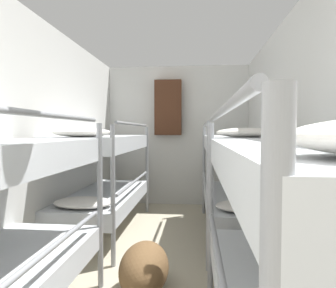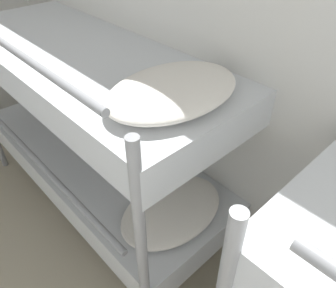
% 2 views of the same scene
% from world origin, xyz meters
% --- Properties ---
extents(wall_left, '(0.06, 5.31, 2.32)m').
position_xyz_m(wall_left, '(-1.19, 2.60, 1.16)').
color(wall_left, silver).
rests_on(wall_left, ground_plane).
extents(wall_right, '(0.06, 5.31, 2.32)m').
position_xyz_m(wall_right, '(1.19, 2.60, 1.16)').
color(wall_right, silver).
rests_on(wall_right, ground_plane).
extents(wall_back, '(2.45, 0.06, 2.32)m').
position_xyz_m(wall_back, '(0.00, 5.22, 1.16)').
color(wall_back, silver).
rests_on(wall_back, ground_plane).
extents(bunk_stack_right_near, '(0.75, 1.91, 1.34)m').
position_xyz_m(bunk_stack_right_near, '(0.79, 1.45, 0.76)').
color(bunk_stack_right_near, gray).
rests_on(bunk_stack_right_near, ground_plane).
extents(bunk_stack_left_far, '(0.75, 1.91, 1.34)m').
position_xyz_m(bunk_stack_left_far, '(-0.79, 3.68, 0.76)').
color(bunk_stack_left_far, gray).
rests_on(bunk_stack_left_far, ground_plane).
extents(bunk_stack_right_far, '(0.75, 1.91, 1.34)m').
position_xyz_m(bunk_stack_right_far, '(0.79, 3.68, 0.76)').
color(bunk_stack_right_far, gray).
rests_on(bunk_stack_right_far, ground_plane).
extents(duffel_bag, '(0.38, 0.59, 0.38)m').
position_xyz_m(duffel_bag, '(-0.07, 2.39, 0.19)').
color(duffel_bag, brown).
rests_on(duffel_bag, ground_plane).
extents(hanging_coat, '(0.44, 0.12, 0.90)m').
position_xyz_m(hanging_coat, '(-0.15, 5.07, 1.62)').
color(hanging_coat, '#472819').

